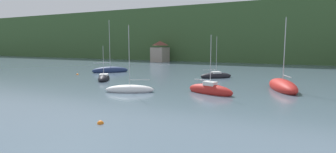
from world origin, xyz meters
TOP-DOWN VIEW (x-y plane):
  - wooded_hillside at (21.91, 135.37)m, footprint 352.00×72.13m
  - shore_building_west at (-29.63, 89.16)m, footprint 4.65×6.27m
  - sailboat_mid_0 at (-5.60, 36.07)m, footprint 6.11×4.12m
  - sailboat_mid_1 at (3.60, 39.54)m, footprint 6.36×3.48m
  - sailboat_far_5 at (-15.61, 43.19)m, footprint 4.20×5.42m
  - sailboat_far_6 at (11.25, 46.13)m, footprint 5.27×8.68m
  - sailboat_far_7 at (-22.67, 53.69)m, footprint 6.56×6.83m
  - sailboat_far_8 at (0.00, 54.49)m, footprint 5.59×5.09m
  - mooring_buoy_near at (-25.59, 47.30)m, footprint 0.46×0.46m
  - mooring_buoy_mid at (0.00, 24.13)m, footprint 0.49×0.49m

SIDE VIEW (x-z plane):
  - mooring_buoy_near at x=-25.59m, z-range -0.23..0.23m
  - mooring_buoy_mid at x=0.00m, z-range -0.24..0.24m
  - sailboat_mid_0 at x=-5.60m, z-range -3.96..4.55m
  - sailboat_far_5 at x=-15.61m, z-range -2.66..3.33m
  - sailboat_far_8 at x=0.00m, z-range -3.44..4.12m
  - sailboat_far_7 at x=-22.67m, z-range -5.26..6.05m
  - sailboat_mid_1 at x=3.60m, z-range -3.30..4.12m
  - sailboat_far_6 at x=11.25m, z-range -4.44..5.33m
  - shore_building_west at x=-29.63m, z-range -0.10..6.96m
  - wooded_hillside at x=21.91m, z-range -12.46..28.60m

